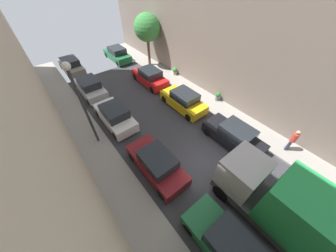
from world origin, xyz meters
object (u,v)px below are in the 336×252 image
parked_car_right_4 (117,54)px  pedestrian (293,140)px  parked_car_right_3 (150,77)px  parked_car_left_4 (90,87)px  parked_car_left_1 (229,246)px  street_tree_1 (147,28)px  parked_car_left_3 (115,116)px  potted_plant_3 (175,71)px  parked_car_right_1 (234,136)px  delivery_truck (297,216)px  potted_plant_1 (218,96)px  parked_car_left_2 (157,164)px  parked_car_left_5 (71,66)px  parked_car_right_2 (183,101)px  lamp_post (79,96)px

parked_car_right_4 → pedestrian: size_ratio=2.44×
parked_car_right_3 → parked_car_left_4: bearing=160.6°
pedestrian → parked_car_left_1: bearing=-172.4°
parked_car_left_1 → street_tree_1: 19.09m
parked_car_left_4 → parked_car_right_3: size_ratio=1.00×
parked_car_left_3 → potted_plant_3: (8.39, 2.84, -0.16)m
parked_car_right_1 → delivery_truck: delivery_truck is taller
parked_car_left_3 → parked_car_right_4: bearing=62.2°
parked_car_left_3 → potted_plant_1: size_ratio=5.22×
parked_car_left_4 → parked_car_right_1: size_ratio=1.00×
parked_car_right_1 → parked_car_right_3: (0.00, 10.12, 0.00)m
parked_car_left_1 → parked_car_left_4: 15.73m
parked_car_left_4 → potted_plant_1: parked_car_left_4 is taller
pedestrian → delivery_truck: bearing=-157.6°
parked_car_left_2 → street_tree_1: 14.58m
potted_plant_1 → pedestrian: bearing=-95.5°
parked_car_left_5 → parked_car_right_4: 5.41m
parked_car_left_4 → delivery_truck: 17.01m
parked_car_left_4 → potted_plant_3: size_ratio=5.50×
parked_car_left_5 → parked_car_right_1: (5.40, -17.52, 0.00)m
parked_car_left_2 → pedestrian: pedestrian is taller
street_tree_1 → delivery_truck: bearing=-105.1°
pedestrian → parked_car_left_4: bearing=117.7°
parked_car_left_1 → delivery_truck: (2.70, -1.04, 1.07)m
parked_car_right_3 → potted_plant_1: bearing=-64.8°
parked_car_right_2 → potted_plant_3: 5.55m
parked_car_right_2 → potted_plant_1: parked_car_right_2 is taller
parked_car_right_3 → lamp_post: bearing=-150.4°
delivery_truck → street_tree_1: street_tree_1 is taller
delivery_truck → parked_car_left_2: bearing=113.4°
delivery_truck → street_tree_1: size_ratio=1.24×
parked_car_left_1 → parked_car_right_4: 21.58m
pedestrian → potted_plant_3: size_ratio=2.25×
parked_car_left_4 → lamp_post: 7.10m
parked_car_left_5 → parked_car_right_2: (5.40, -12.40, 0.00)m
parked_car_left_4 → parked_car_right_1: (5.40, -12.02, 0.00)m
parked_car_left_5 → lamp_post: bearing=-99.3°
pedestrian → parked_car_left_3: bearing=128.7°
potted_plant_1 → lamp_post: bearing=168.3°
parked_car_right_1 → parked_car_right_4: size_ratio=1.00×
parked_car_left_3 → delivery_truck: bearing=-77.0°
potted_plant_1 → parked_car_right_3: bearing=115.2°
parked_car_right_4 → lamp_post: size_ratio=0.73×
parked_car_left_5 → potted_plant_3: bearing=-42.7°
parked_car_right_3 → parked_car_right_4: 7.07m
parked_car_left_4 → parked_car_right_4: (5.40, 5.16, 0.00)m
parked_car_right_3 → potted_plant_1: (2.95, -6.27, -0.13)m
pedestrian → potted_plant_1: bearing=84.5°
delivery_truck → potted_plant_1: delivery_truck is taller
parked_car_right_2 → street_tree_1: (2.23, 8.35, 3.35)m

